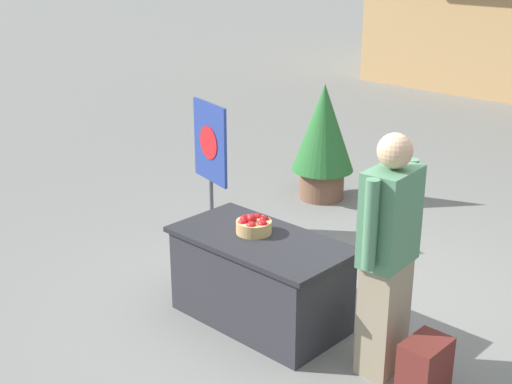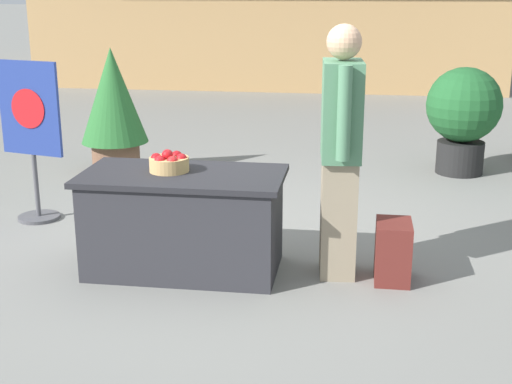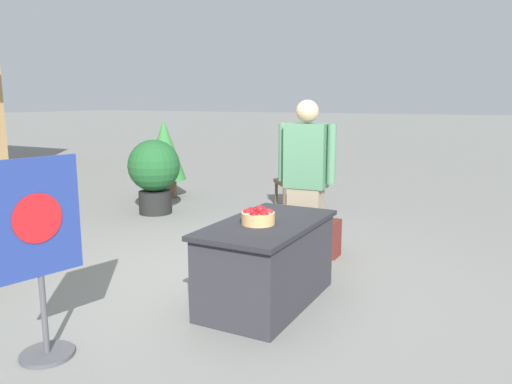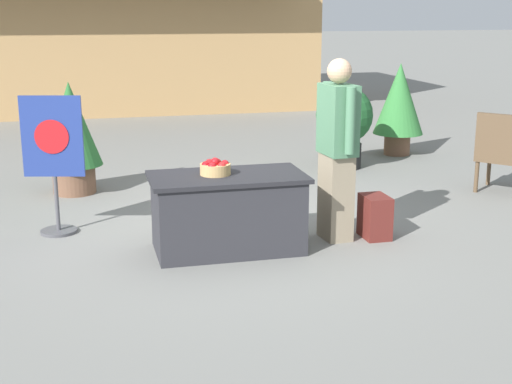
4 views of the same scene
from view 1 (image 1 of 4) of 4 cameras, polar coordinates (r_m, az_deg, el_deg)
The scene contains 7 objects.
ground_plane at distance 6.04m, azimuth 6.20°, elevation -8.95°, with size 120.00×120.00×0.00m, color slate.
display_table at distance 5.62m, azimuth 0.34°, elevation -7.00°, with size 1.42×0.75×0.72m.
apple_basket at distance 5.53m, azimuth -0.18°, elevation -2.67°, with size 0.28×0.28×0.16m.
person_visitor at distance 4.86m, azimuth 10.49°, elevation -5.00°, with size 0.29×0.61×1.73m.
backpack at distance 4.97m, azimuth 13.32°, elevation -13.61°, with size 0.24×0.34×0.42m.
poster_board at distance 7.09m, azimuth -3.65°, elevation 2.26°, with size 0.59×0.36×1.37m.
potted_plant_far_left at distance 8.12m, azimuth 5.41°, elevation 4.46°, with size 0.71×0.71×1.35m.
Camera 1 is at (3.14, -4.26, 2.93)m, focal length 50.00 mm.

